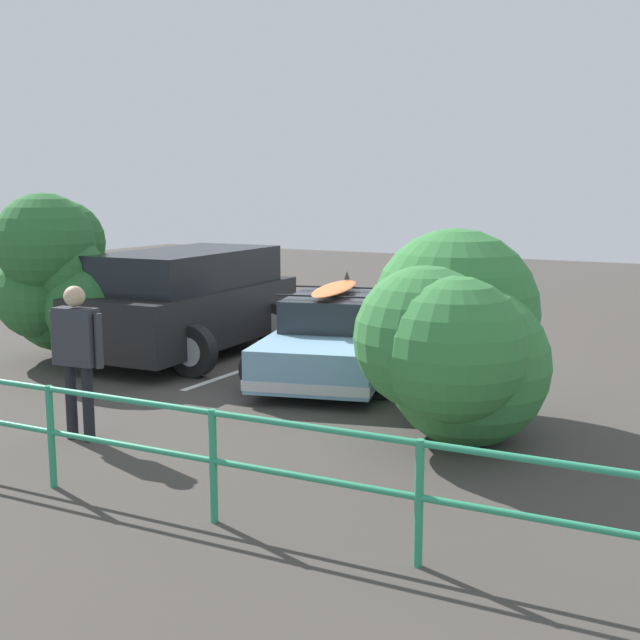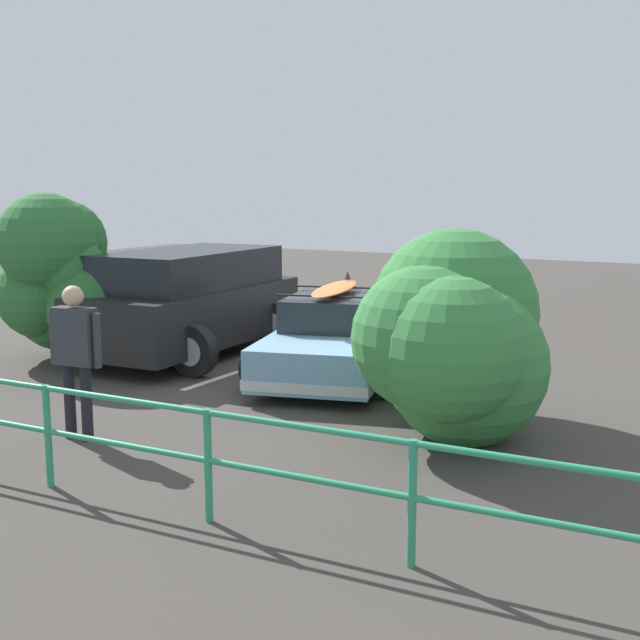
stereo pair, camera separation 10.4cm
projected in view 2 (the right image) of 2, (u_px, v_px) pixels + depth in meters
ground_plane at (348, 369)px, 13.10m from camera, size 44.00×44.00×0.02m
parking_stripe at (261, 364)px, 13.42m from camera, size 0.12×4.13×0.00m
sedan_car at (339, 336)px, 12.64m from camera, size 3.06×4.73×1.53m
suv_car at (190, 301)px, 13.98m from camera, size 2.96×4.72×1.85m
person_bystander at (75, 348)px, 9.21m from camera, size 0.70×0.27×1.81m
railing_fence at (123, 432)px, 7.37m from camera, size 9.48×0.54×1.02m
bush_near_left at (452, 337)px, 9.39m from camera, size 2.45×3.26×2.50m
bush_near_right at (63, 276)px, 13.53m from camera, size 2.82×2.49×2.84m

